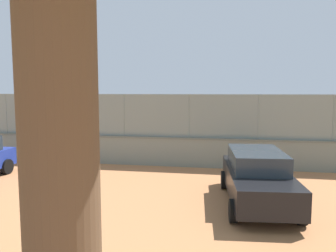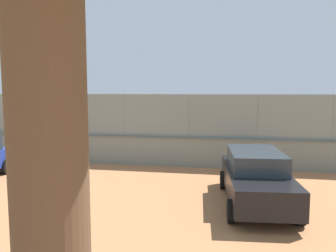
% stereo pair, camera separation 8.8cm
% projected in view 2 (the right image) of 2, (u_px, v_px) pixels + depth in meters
% --- Properties ---
extents(ground_plane, '(260.00, 260.00, 0.00)m').
position_uv_depth(ground_plane, '(173.00, 130.00, 28.76)').
color(ground_plane, '#B27247').
extents(perimeter_wall, '(24.63, 1.07, 1.33)m').
position_uv_depth(perimeter_wall, '(188.00, 152.00, 15.07)').
color(perimeter_wall, gray).
rests_on(perimeter_wall, ground_plane).
extents(fence_panel_on_wall, '(24.19, 0.71, 1.93)m').
position_uv_depth(fence_panel_on_wall, '(188.00, 116.00, 14.89)').
color(fence_panel_on_wall, gray).
rests_on(fence_panel_on_wall, perimeter_wall).
extents(player_at_service_line, '(1.27, 0.76, 1.71)m').
position_uv_depth(player_at_service_line, '(126.00, 134.00, 18.60)').
color(player_at_service_line, black).
rests_on(player_at_service_line, ground_plane).
extents(player_near_wall_returning, '(0.70, 0.83, 1.51)m').
position_uv_depth(player_near_wall_returning, '(191.00, 126.00, 24.02)').
color(player_near_wall_returning, '#591919').
rests_on(player_near_wall_returning, ground_plane).
extents(sports_ball, '(0.08, 0.08, 0.08)m').
position_uv_depth(sports_ball, '(98.00, 137.00, 17.55)').
color(sports_ball, orange).
extents(spare_ball_by_wall, '(0.19, 0.19, 0.19)m').
position_uv_depth(spare_ball_by_wall, '(259.00, 160.00, 15.98)').
color(spare_ball_by_wall, white).
rests_on(spare_ball_by_wall, ground_plane).
extents(courtside_bench, '(1.61, 0.42, 0.87)m').
position_uv_depth(courtside_bench, '(273.00, 155.00, 15.48)').
color(courtside_bench, gray).
rests_on(courtside_bench, ground_plane).
extents(parked_car_black, '(2.13, 4.57, 1.60)m').
position_uv_depth(parked_car_black, '(256.00, 177.00, 10.09)').
color(parked_car_black, black).
rests_on(parked_car_black, ground_plane).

